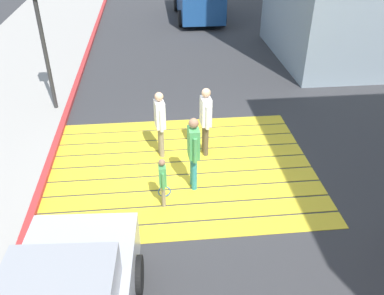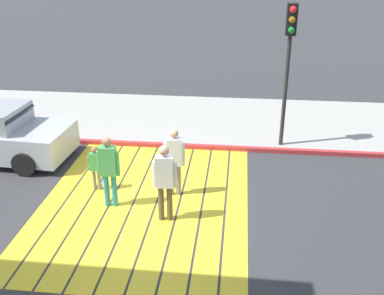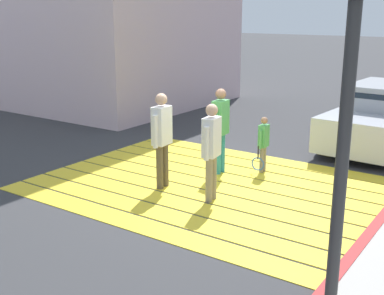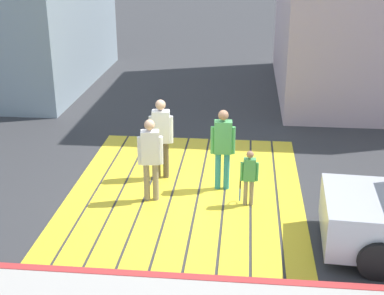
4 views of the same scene
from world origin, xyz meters
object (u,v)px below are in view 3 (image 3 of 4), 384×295
car_parked_near_curb (383,118)px  pedestrian_adult_side (162,134)px  pedestrian_child_with_racket (263,142)px  pedestrian_adult_trailing (220,125)px  pedestrian_adult_lead (211,145)px  traffic_light_corner (350,41)px

car_parked_near_curb → pedestrian_adult_side: size_ratio=2.41×
pedestrian_adult_side → pedestrian_child_with_racket: 2.28m
car_parked_near_curb → pedestrian_adult_trailing: (2.22, 4.02, 0.30)m
pedestrian_adult_lead → pedestrian_child_with_racket: pedestrian_adult_lead is taller
traffic_light_corner → pedestrian_adult_side: size_ratio=2.32×
car_parked_near_curb → pedestrian_adult_lead: 5.66m
pedestrian_adult_lead → traffic_light_corner: bearing=138.1°
car_parked_near_curb → pedestrian_adult_lead: pedestrian_adult_lead is taller
traffic_light_corner → pedestrian_adult_lead: traffic_light_corner is taller
car_parked_near_curb → pedestrian_adult_side: (2.66, 5.39, 0.33)m
traffic_light_corner → pedestrian_child_with_racket: (3.09, -4.77, -2.38)m
car_parked_near_curb → pedestrian_adult_lead: (1.54, 5.44, 0.29)m
traffic_light_corner → pedestrian_child_with_racket: traffic_light_corner is taller
pedestrian_adult_lead → pedestrian_child_with_racket: size_ratio=1.48×
pedestrian_adult_lead → pedestrian_adult_side: pedestrian_adult_side is taller
traffic_light_corner → pedestrian_adult_lead: (3.12, -2.79, -2.02)m
traffic_light_corner → pedestrian_child_with_racket: bearing=-57.0°
traffic_light_corner → pedestrian_adult_trailing: traffic_light_corner is taller
car_parked_near_curb → pedestrian_child_with_racket: (1.51, 3.47, -0.08)m
pedestrian_adult_lead → pedestrian_adult_trailing: 1.57m
car_parked_near_curb → traffic_light_corner: traffic_light_corner is taller
pedestrian_adult_trailing → pedestrian_child_with_racket: pedestrian_adult_trailing is taller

